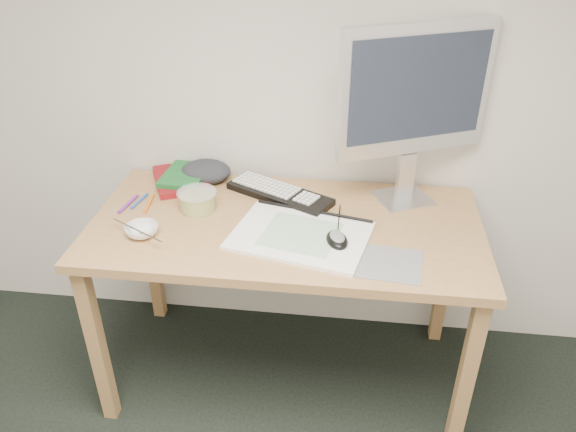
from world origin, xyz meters
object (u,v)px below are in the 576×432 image
object	(u,v)px
sketchpad	(300,236)
monitor	(415,95)
desk	(286,242)
keyboard	(280,194)
rice_bowl	(142,231)

from	to	relation	value
sketchpad	monitor	size ratio (longest dim) A/B	0.69
desk	keyboard	bearing A→B (deg)	103.94
sketchpad	rice_bowl	size ratio (longest dim) A/B	3.97
keyboard	monitor	size ratio (longest dim) A/B	0.64
monitor	rice_bowl	bearing A→B (deg)	177.00
keyboard	rice_bowl	xyz separation A→B (m)	(-0.43, -0.33, 0.01)
keyboard	rice_bowl	size ratio (longest dim) A/B	3.70
desk	monitor	world-z (taller)	monitor
keyboard	monitor	xyz separation A→B (m)	(0.47, 0.04, 0.40)
keyboard	monitor	world-z (taller)	monitor
sketchpad	keyboard	distance (m)	0.30
desk	sketchpad	xyz separation A→B (m)	(0.06, -0.09, 0.09)
sketchpad	keyboard	world-z (taller)	keyboard
monitor	keyboard	bearing A→B (deg)	159.59
rice_bowl	desk	bearing A→B (deg)	16.36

